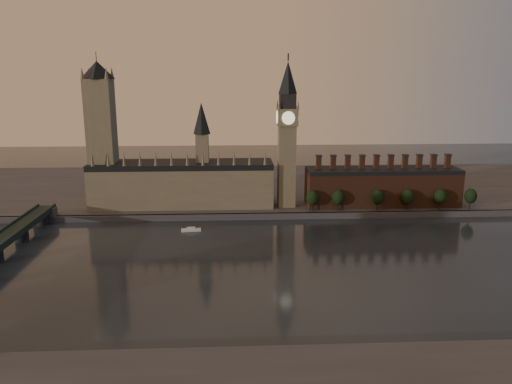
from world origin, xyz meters
TOP-DOWN VIEW (x-y plane):
  - ground at (0.00, 0.00)m, footprint 900.00×900.00m
  - north_bank at (0.00, 178.04)m, footprint 900.00×182.00m
  - palace_of_westminster at (-64.41, 114.91)m, footprint 130.00×30.30m
  - victoria_tower at (-120.00, 115.00)m, footprint 24.00×24.00m
  - big_ben at (10.00, 110.00)m, footprint 15.00×15.00m
  - chimney_block at (80.00, 110.00)m, footprint 110.00×25.00m
  - embankment_tree_0 at (26.64, 94.65)m, footprint 8.60×8.60m
  - embankment_tree_1 at (44.90, 95.39)m, footprint 8.60×8.60m
  - embankment_tree_2 at (72.44, 94.56)m, footprint 8.60×8.60m
  - embankment_tree_3 at (93.70, 94.43)m, footprint 8.60×8.60m
  - embankment_tree_4 at (116.87, 94.08)m, footprint 8.60×8.60m
  - embankment_tree_5 at (139.04, 94.71)m, footprint 8.60×8.60m
  - river_boat at (-55.43, 65.66)m, footprint 12.71×4.69m

SIDE VIEW (x-z plane):
  - ground at x=0.00m, z-range 0.00..0.00m
  - river_boat at x=-55.43m, z-range -0.29..2.20m
  - north_bank at x=0.00m, z-range 0.00..4.00m
  - embankment_tree_0 at x=26.64m, z-range 6.03..20.91m
  - embankment_tree_1 at x=44.90m, z-range 6.03..20.91m
  - embankment_tree_2 at x=72.44m, z-range 6.03..20.91m
  - embankment_tree_3 at x=93.70m, z-range 6.03..20.91m
  - embankment_tree_4 at x=116.87m, z-range 6.03..20.91m
  - embankment_tree_5 at x=139.04m, z-range 6.03..20.91m
  - chimney_block at x=80.00m, z-range -0.68..36.32m
  - palace_of_westminster at x=-64.41m, z-range -15.37..58.63m
  - big_ben at x=10.00m, z-range 3.33..110.33m
  - victoria_tower at x=-120.00m, z-range 5.09..113.09m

